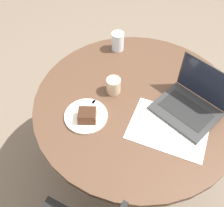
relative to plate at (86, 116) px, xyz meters
The scene contains 9 objects.
ground_plane 0.76m from the plate, 156.58° to the right, with size 12.00×12.00×0.00m, color #6B5B4C.
dining_table 0.33m from the plate, 156.58° to the right, with size 1.10×1.10×0.70m.
paper_document 0.41m from the plate, behind, with size 0.44×0.38×0.00m.
plate is the anchor object (origin of this frame).
cake_slice 0.04m from the plate, 115.98° to the left, with size 0.09×0.08×0.05m.
fork 0.04m from the plate, 105.45° to the right, with size 0.09×0.16×0.00m.
coffee_glass 0.23m from the plate, 127.36° to the right, with size 0.08×0.08×0.09m.
water_glass 0.56m from the plate, 105.84° to the right, with size 0.08×0.08×0.12m.
laptop 0.53m from the plate, behind, with size 0.40×0.40×0.23m.
Camera 1 is at (0.11, 0.89, 1.78)m, focal length 42.00 mm.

